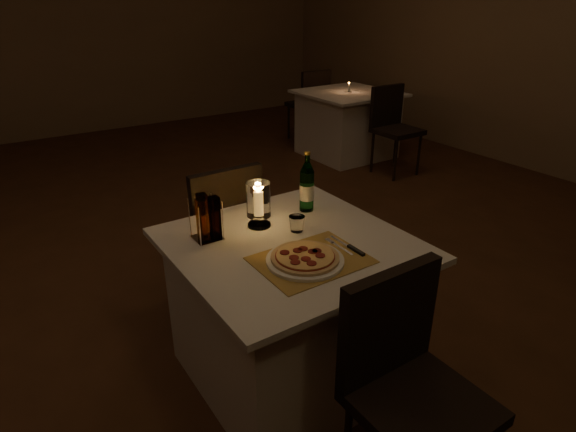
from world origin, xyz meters
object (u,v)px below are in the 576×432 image
chair_far (221,223)px  neighbor_table_right (347,124)px  main_table (290,311)px  pizza (305,257)px  chair_near (405,371)px  hurricane_candle (258,201)px  tumbler (297,224)px  plate (305,260)px  water_bottle (307,187)px

chair_far → neighbor_table_right: chair_far is taller
main_table → pizza: size_ratio=3.57×
chair_near → pizza: size_ratio=3.21×
pizza → hurricane_candle: hurricane_candle is taller
chair_far → neighbor_table_right: (2.59, 1.96, -0.18)m
pizza → tumbler: bearing=61.9°
chair_near → tumbler: size_ratio=12.07×
chair_near → hurricane_candle: (-0.03, 0.94, 0.32)m
pizza → hurricane_candle: size_ratio=1.29×
neighbor_table_right → pizza: bearing=-132.8°
plate → tumbler: (0.14, 0.26, 0.03)m
tumbler → hurricane_candle: (-0.12, 0.14, 0.09)m
tumbler → hurricane_candle: 0.21m
plate → pizza: bearing=-153.9°
chair_far → tumbler: (0.09, -0.64, 0.23)m
chair_near → main_table: bearing=90.0°
neighbor_table_right → water_bottle: bearing=-133.9°
hurricane_candle → main_table: bearing=-82.1°
pizza → chair_near: bearing=-84.6°
main_table → chair_near: bearing=-90.0°
chair_far → tumbler: chair_far is taller
hurricane_candle → neighbor_table_right: bearing=43.0°
chair_far → hurricane_candle: 0.59m
hurricane_candle → neighbor_table_right: 3.62m
water_bottle → hurricane_candle: water_bottle is taller
main_table → plate: 0.42m
neighbor_table_right → chair_near: bearing=-127.4°
chair_far → tumbler: 0.68m
tumbler → water_bottle: 0.26m
chair_near → chair_far: bearing=90.0°
plate → water_bottle: 0.54m
chair_far → plate: size_ratio=2.81×
plate → hurricane_candle: (0.02, 0.40, 0.12)m
pizza → water_bottle: bearing=53.7°
chair_near → plate: size_ratio=2.81×
main_table → pizza: (-0.05, -0.18, 0.39)m
pizza → plate: bearing=26.1°
tumbler → main_table: bearing=-138.5°
chair_near → pizza: (-0.05, 0.53, 0.22)m
chair_far → tumbler: size_ratio=12.07×
plate → pizza: 0.02m
chair_far → hurricane_candle: size_ratio=4.14×
chair_near → pizza: chair_near is taller
hurricane_candle → water_bottle: bearing=5.2°
plate → water_bottle: (0.31, 0.43, 0.11)m
chair_near → plate: 0.57m
main_table → chair_near: 0.74m
chair_near → chair_far: 1.43m
main_table → chair_far: size_ratio=1.11×
chair_far → neighbor_table_right: size_ratio=0.90×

